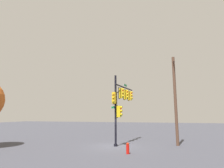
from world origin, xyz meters
TOP-DOWN VIEW (x-y plane):
  - ground_plane at (0.00, 0.00)m, footprint 120.00×120.00m
  - signal_pole_assembly at (1.38, -0.27)m, footprint 5.85×1.45m
  - utility_pole at (1.95, -5.69)m, footprint 1.80×0.29m
  - fire_hydrant at (-3.21, -1.79)m, footprint 0.33×0.24m

SIDE VIEW (x-z plane):
  - ground_plane at x=0.00m, z-range 0.00..0.00m
  - fire_hydrant at x=-3.21m, z-range 0.00..0.83m
  - signal_pole_assembly at x=1.38m, z-range 1.06..7.90m
  - utility_pole at x=1.95m, z-range 0.13..9.00m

